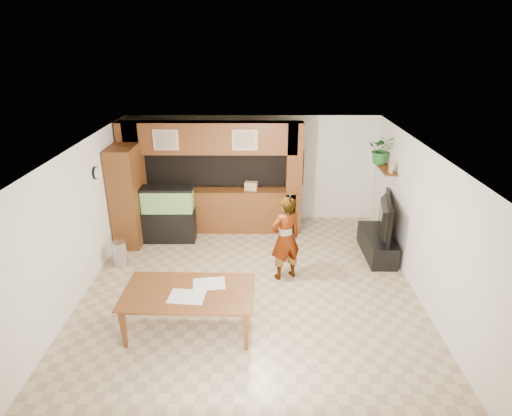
{
  "coord_description": "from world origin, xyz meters",
  "views": [
    {
      "loc": [
        0.15,
        -6.78,
        4.38
      ],
      "look_at": [
        0.1,
        0.6,
        1.35
      ],
      "focal_mm": 30.0,
      "sensor_mm": 36.0,
      "label": 1
    }
  ],
  "objects_px": {
    "person": "(285,238)",
    "aquarium": "(169,215)",
    "television": "(380,217)",
    "pantry_cabinet": "(127,197)",
    "dining_table": "(189,312)"
  },
  "relations": [
    {
      "from": "pantry_cabinet",
      "to": "aquarium",
      "type": "distance_m",
      "value": 0.98
    },
    {
      "from": "aquarium",
      "to": "television",
      "type": "xyz_separation_m",
      "value": [
        4.5,
        -0.67,
        0.26
      ]
    },
    {
      "from": "pantry_cabinet",
      "to": "person",
      "type": "distance_m",
      "value": 3.67
    },
    {
      "from": "television",
      "to": "person",
      "type": "relative_size",
      "value": 0.85
    },
    {
      "from": "pantry_cabinet",
      "to": "person",
      "type": "height_order",
      "value": "pantry_cabinet"
    },
    {
      "from": "person",
      "to": "dining_table",
      "type": "distance_m",
      "value": 2.31
    },
    {
      "from": "pantry_cabinet",
      "to": "dining_table",
      "type": "xyz_separation_m",
      "value": [
        1.78,
        -3.1,
        -0.74
      ]
    },
    {
      "from": "person",
      "to": "dining_table",
      "type": "xyz_separation_m",
      "value": [
        -1.58,
        -1.62,
        -0.47
      ]
    },
    {
      "from": "pantry_cabinet",
      "to": "television",
      "type": "height_order",
      "value": "pantry_cabinet"
    },
    {
      "from": "dining_table",
      "to": "pantry_cabinet",
      "type": "bearing_deg",
      "value": 120.92
    },
    {
      "from": "aquarium",
      "to": "person",
      "type": "xyz_separation_m",
      "value": [
        2.5,
        -1.57,
        0.2
      ]
    },
    {
      "from": "pantry_cabinet",
      "to": "aquarium",
      "type": "relative_size",
      "value": 1.72
    },
    {
      "from": "pantry_cabinet",
      "to": "dining_table",
      "type": "bearing_deg",
      "value": -60.17
    },
    {
      "from": "person",
      "to": "aquarium",
      "type": "bearing_deg",
      "value": -56.65
    },
    {
      "from": "pantry_cabinet",
      "to": "aquarium",
      "type": "bearing_deg",
      "value": 6.72
    }
  ]
}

